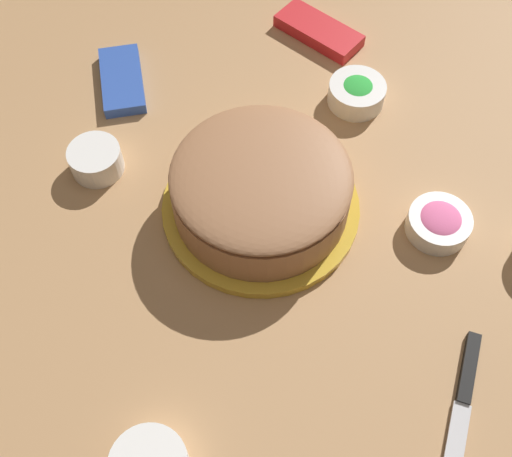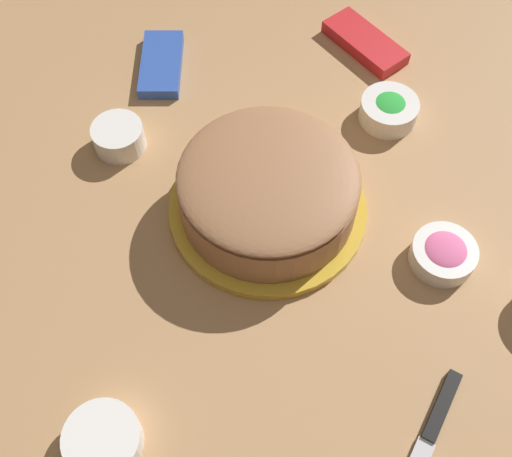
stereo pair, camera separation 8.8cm
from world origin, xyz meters
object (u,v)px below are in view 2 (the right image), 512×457
at_px(sprinkle_bowl_blue, 103,440).
at_px(candy_box_upper, 365,43).
at_px(sprinkle_bowl_pink, 444,254).
at_px(candy_box_lower, 161,64).
at_px(sprinkle_bowl_yellow, 118,137).
at_px(frosted_cake, 268,193).
at_px(sprinkle_bowl_green, 389,109).
at_px(spreading_knife, 427,441).

relative_size(sprinkle_bowl_blue, candy_box_upper, 0.60).
relative_size(sprinkle_bowl_pink, candy_box_lower, 0.63).
bearing_deg(sprinkle_bowl_blue, sprinkle_bowl_yellow, -22.28).
bearing_deg(sprinkle_bowl_yellow, sprinkle_bowl_pink, -139.70).
bearing_deg(sprinkle_bowl_blue, sprinkle_bowl_pink, -86.67).
xyz_separation_m(frosted_cake, sprinkle_bowl_blue, (-0.21, 0.33, -0.03)).
relative_size(sprinkle_bowl_green, sprinkle_bowl_yellow, 1.16).
height_order(sprinkle_bowl_blue, candy_box_lower, sprinkle_bowl_blue).
distance_m(frosted_cake, sprinkle_bowl_pink, 0.26).
bearing_deg(sprinkle_bowl_pink, sprinkle_bowl_green, -15.91).
distance_m(candy_box_lower, candy_box_upper, 0.36).
relative_size(frosted_cake, sprinkle_bowl_pink, 3.19).
height_order(frosted_cake, sprinkle_bowl_pink, frosted_cake).
height_order(frosted_cake, candy_box_lower, frosted_cake).
bearing_deg(sprinkle_bowl_green, sprinkle_bowl_pink, 164.09).
distance_m(spreading_knife, sprinkle_bowl_pink, 0.26).
relative_size(spreading_knife, sprinkle_bowl_blue, 2.22).
bearing_deg(candy_box_lower, spreading_knife, -149.43).
relative_size(sprinkle_bowl_green, sprinkle_bowl_pink, 1.02).
height_order(spreading_knife, sprinkle_bowl_pink, sprinkle_bowl_pink).
bearing_deg(candy_box_lower, sprinkle_bowl_green, -106.56).
height_order(candy_box_lower, candy_box_upper, candy_box_upper).
height_order(spreading_knife, sprinkle_bowl_blue, sprinkle_bowl_blue).
bearing_deg(sprinkle_bowl_blue, candy_box_upper, -55.07).
xyz_separation_m(candy_box_lower, candy_box_upper, (-0.11, -0.34, 0.00)).
relative_size(spreading_knife, sprinkle_bowl_pink, 2.27).
xyz_separation_m(frosted_cake, sprinkle_bowl_green, (0.07, -0.26, -0.03)).
bearing_deg(candy_box_lower, sprinkle_bowl_pink, -131.45).
distance_m(sprinkle_bowl_green, candy_box_upper, 0.16).
relative_size(spreading_knife, candy_box_upper, 1.33).
distance_m(spreading_knife, candy_box_upper, 0.68).
bearing_deg(spreading_knife, sprinkle_bowl_blue, 63.91).
xyz_separation_m(sprinkle_bowl_blue, sprinkle_bowl_pink, (0.03, -0.51, 0.00)).
xyz_separation_m(spreading_knife, sprinkle_bowl_green, (0.46, -0.23, 0.02)).
bearing_deg(sprinkle_bowl_green, spreading_knife, 152.96).
bearing_deg(frosted_cake, sprinkle_bowl_pink, -134.94).
distance_m(spreading_knife, sprinkle_bowl_green, 0.51).
bearing_deg(candy_box_lower, candy_box_upper, -81.70).
bearing_deg(sprinkle_bowl_green, candy_box_lower, 47.08).
xyz_separation_m(sprinkle_bowl_green, candy_box_lower, (0.27, 0.29, -0.01)).
distance_m(sprinkle_bowl_green, sprinkle_bowl_blue, 0.65).
distance_m(frosted_cake, candy_box_upper, 0.39).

